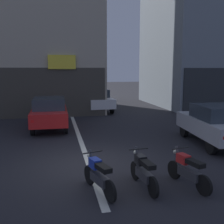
{
  "coord_description": "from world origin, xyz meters",
  "views": [
    {
      "loc": [
        -0.99,
        -8.29,
        3.05
      ],
      "look_at": [
        1.17,
        2.0,
        1.4
      ],
      "focal_mm": 42.91,
      "sensor_mm": 36.0,
      "label": 1
    }
  ],
  "objects": [
    {
      "name": "car_red_crossing_near",
      "position": [
        -1.36,
        5.83,
        0.89
      ],
      "size": [
        1.77,
        4.1,
        1.64
      ],
      "color": "black",
      "rests_on": "ground"
    },
    {
      "name": "motorcycle_red_row_centre",
      "position": [
        2.35,
        -2.13,
        0.46
      ],
      "size": [
        0.58,
        1.64,
        0.98
      ],
      "color": "black",
      "rests_on": "ground"
    },
    {
      "name": "car_white_down_street",
      "position": [
        1.97,
        11.29,
        0.89
      ],
      "size": [
        2.07,
        4.22,
        1.64
      ],
      "color": "black",
      "rests_on": "ground"
    },
    {
      "name": "lane_centre_line",
      "position": [
        0.0,
        6.0,
        0.0
      ],
      "size": [
        0.2,
        18.0,
        0.01
      ],
      "primitive_type": "cube",
      "color": "silver",
      "rests_on": "ground"
    },
    {
      "name": "motorcycle_blue_row_leftmost",
      "position": [
        -0.01,
        -1.99,
        0.46
      ],
      "size": [
        0.66,
        1.61,
        0.98
      ],
      "color": "black",
      "rests_on": "ground"
    },
    {
      "name": "motorcycle_black_row_left_mid",
      "position": [
        1.17,
        -1.97,
        0.46
      ],
      "size": [
        0.55,
        1.67,
        0.98
      ],
      "color": "black",
      "rests_on": "ground"
    },
    {
      "name": "car_silver_parked_kerbside",
      "position": [
        5.39,
        1.4,
        0.89
      ],
      "size": [
        2.12,
        4.24,
        1.64
      ],
      "color": "black",
      "rests_on": "ground"
    },
    {
      "name": "ground_plane",
      "position": [
        0.0,
        0.0,
        0.0
      ],
      "size": [
        120.0,
        120.0,
        0.0
      ],
      "primitive_type": "plane",
      "color": "#232328"
    }
  ]
}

